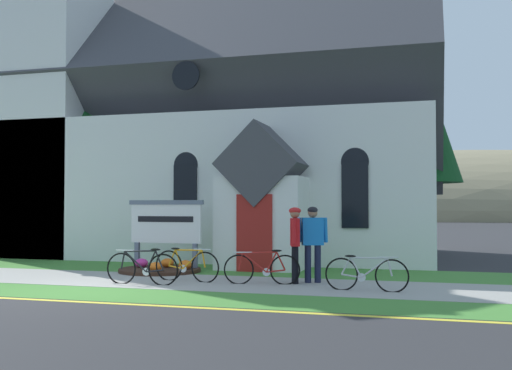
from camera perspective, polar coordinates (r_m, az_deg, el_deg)
name	(u,v)px	position (r m, az deg, el deg)	size (l,w,h in m)	color
ground	(159,272)	(16.83, -9.07, -8.04)	(140.00, 140.00, 0.00)	#2B2B2D
sidewalk_slab	(121,279)	(15.30, -12.58, -8.62)	(32.00, 2.80, 0.01)	#99968E
grass_verge	(67,292)	(13.36, -17.31, -9.57)	(32.00, 1.75, 0.01)	#427F33
church_lawn	(167,268)	(17.74, -8.32, -7.71)	(24.00, 2.68, 0.01)	#427F33
curb_paint_stripe	(36,300)	(12.53, -19.92, -10.07)	(28.00, 0.16, 0.01)	yellow
church_building	(210,132)	(22.74, -4.38, 4.95)	(15.37, 9.92, 13.44)	white
church_sign	(166,224)	(17.00, -8.45, -3.62)	(2.22, 0.17, 1.94)	slate
flower_bed	(160,269)	(16.72, -8.96, -7.79)	(2.21, 2.21, 0.34)	#382319
bicycle_red	(186,265)	(14.59, -6.54, -7.49)	(1.72, 0.28, 0.81)	black
bicycle_green	(262,268)	(13.98, 0.59, -7.82)	(1.73, 0.36, 0.81)	black
bicycle_orange	(366,274)	(13.08, 10.28, -8.20)	(1.76, 0.11, 0.77)	black
bicycle_white	(142,268)	(14.16, -10.62, -7.65)	(1.77, 0.08, 0.85)	black
cyclist_in_green_jersey	(295,238)	(14.07, 3.68, -5.02)	(0.33, 0.73, 1.76)	black
cyclist_in_yellow_jersey	(313,238)	(14.23, 5.34, -4.93)	(0.67, 0.36, 1.77)	#191E38
roadside_conifer	(420,119)	(22.06, 15.17, 5.99)	(2.82, 2.82, 7.11)	#4C3823
yard_deciduous_tree	(72,141)	(23.54, -16.87, 3.97)	(3.73, 3.73, 5.95)	#4C3823
distant_hill	(441,218)	(86.47, 16.95, -3.00)	(95.93, 40.80, 18.22)	#847A5B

